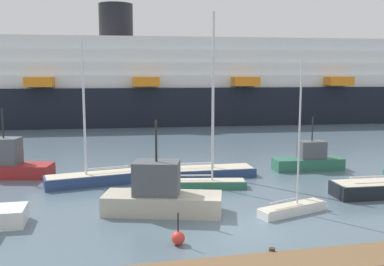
{
  "coord_description": "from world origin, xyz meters",
  "views": [
    {
      "loc": [
        -6.58,
        -19.44,
        7.4
      ],
      "look_at": [
        0.0,
        10.44,
        3.21
      ],
      "focal_mm": 41.4,
      "sensor_mm": 36.0,
      "label": 1
    }
  ],
  "objects_px": {
    "sailboat_0": "(206,181)",
    "sailboat_4": "(94,177)",
    "sailboat_1": "(293,206)",
    "fishing_boat_2": "(8,164)",
    "sailboat_5": "(205,169)",
    "fishing_boat_3": "(161,195)",
    "fishing_boat_1": "(309,160)",
    "channel_buoy_0": "(178,238)",
    "cruise_ship": "(232,85)"
  },
  "relations": [
    {
      "from": "sailboat_5",
      "to": "cruise_ship",
      "type": "relative_size",
      "value": 0.12
    },
    {
      "from": "sailboat_0",
      "to": "sailboat_1",
      "type": "relative_size",
      "value": 1.06
    },
    {
      "from": "channel_buoy_0",
      "to": "sailboat_4",
      "type": "bearing_deg",
      "value": 107.33
    },
    {
      "from": "fishing_boat_3",
      "to": "fishing_boat_2",
      "type": "bearing_deg",
      "value": -31.1
    },
    {
      "from": "fishing_boat_3",
      "to": "channel_buoy_0",
      "type": "height_order",
      "value": "fishing_boat_3"
    },
    {
      "from": "sailboat_4",
      "to": "channel_buoy_0",
      "type": "xyz_separation_m",
      "value": [
        3.55,
        -11.38,
        -0.19
      ]
    },
    {
      "from": "sailboat_4",
      "to": "sailboat_5",
      "type": "height_order",
      "value": "sailboat_5"
    },
    {
      "from": "sailboat_4",
      "to": "fishing_boat_1",
      "type": "height_order",
      "value": "sailboat_4"
    },
    {
      "from": "fishing_boat_2",
      "to": "channel_buoy_0",
      "type": "height_order",
      "value": "fishing_boat_2"
    },
    {
      "from": "fishing_boat_2",
      "to": "cruise_ship",
      "type": "bearing_deg",
      "value": -116.67
    },
    {
      "from": "fishing_boat_2",
      "to": "fishing_boat_3",
      "type": "height_order",
      "value": "fishing_boat_3"
    },
    {
      "from": "sailboat_0",
      "to": "fishing_boat_2",
      "type": "relative_size",
      "value": 1.36
    },
    {
      "from": "cruise_ship",
      "to": "sailboat_4",
      "type": "bearing_deg",
      "value": -116.17
    },
    {
      "from": "sailboat_4",
      "to": "fishing_boat_1",
      "type": "xyz_separation_m",
      "value": [
        16.1,
        1.14,
        0.29
      ]
    },
    {
      "from": "sailboat_4",
      "to": "sailboat_5",
      "type": "relative_size",
      "value": 0.81
    },
    {
      "from": "sailboat_4",
      "to": "fishing_boat_3",
      "type": "height_order",
      "value": "sailboat_4"
    },
    {
      "from": "sailboat_1",
      "to": "fishing_boat_3",
      "type": "distance_m",
      "value": 7.0
    },
    {
      "from": "fishing_boat_1",
      "to": "fishing_boat_2",
      "type": "bearing_deg",
      "value": 177.05
    },
    {
      "from": "sailboat_5",
      "to": "cruise_ship",
      "type": "bearing_deg",
      "value": 71.07
    },
    {
      "from": "sailboat_1",
      "to": "channel_buoy_0",
      "type": "height_order",
      "value": "sailboat_1"
    },
    {
      "from": "sailboat_1",
      "to": "fishing_boat_2",
      "type": "height_order",
      "value": "sailboat_1"
    },
    {
      "from": "channel_buoy_0",
      "to": "fishing_boat_2",
      "type": "bearing_deg",
      "value": 122.52
    },
    {
      "from": "sailboat_4",
      "to": "fishing_boat_3",
      "type": "distance_m",
      "value": 7.72
    },
    {
      "from": "sailboat_1",
      "to": "channel_buoy_0",
      "type": "bearing_deg",
      "value": -174.66
    },
    {
      "from": "fishing_boat_2",
      "to": "fishing_boat_1",
      "type": "bearing_deg",
      "value": -173.12
    },
    {
      "from": "sailboat_1",
      "to": "fishing_boat_3",
      "type": "height_order",
      "value": "sailboat_1"
    },
    {
      "from": "sailboat_4",
      "to": "channel_buoy_0",
      "type": "distance_m",
      "value": 11.92
    },
    {
      "from": "sailboat_5",
      "to": "fishing_boat_1",
      "type": "relative_size",
      "value": 2.15
    },
    {
      "from": "sailboat_0",
      "to": "sailboat_1",
      "type": "height_order",
      "value": "sailboat_0"
    },
    {
      "from": "sailboat_4",
      "to": "channel_buoy_0",
      "type": "height_order",
      "value": "sailboat_4"
    },
    {
      "from": "cruise_ship",
      "to": "sailboat_5",
      "type": "bearing_deg",
      "value": -106.32
    },
    {
      "from": "sailboat_1",
      "to": "sailboat_5",
      "type": "xyz_separation_m",
      "value": [
        -2.44,
        9.23,
        0.11
      ]
    },
    {
      "from": "fishing_boat_1",
      "to": "fishing_boat_2",
      "type": "distance_m",
      "value": 22.23
    },
    {
      "from": "fishing_boat_3",
      "to": "channel_buoy_0",
      "type": "relative_size",
      "value": 4.6
    },
    {
      "from": "fishing_boat_3",
      "to": "cruise_ship",
      "type": "relative_size",
      "value": 0.07
    },
    {
      "from": "sailboat_5",
      "to": "cruise_ship",
      "type": "height_order",
      "value": "cruise_ship"
    },
    {
      "from": "sailboat_0",
      "to": "sailboat_4",
      "type": "relative_size",
      "value": 0.91
    },
    {
      "from": "sailboat_4",
      "to": "fishing_boat_2",
      "type": "relative_size",
      "value": 1.5
    },
    {
      "from": "fishing_boat_3",
      "to": "sailboat_5",
      "type": "bearing_deg",
      "value": -102.88
    },
    {
      "from": "sailboat_1",
      "to": "fishing_boat_1",
      "type": "relative_size",
      "value": 1.49
    },
    {
      "from": "fishing_boat_1",
      "to": "fishing_boat_3",
      "type": "relative_size",
      "value": 0.82
    },
    {
      "from": "sailboat_5",
      "to": "sailboat_4",
      "type": "bearing_deg",
      "value": -173.16
    },
    {
      "from": "sailboat_0",
      "to": "fishing_boat_1",
      "type": "bearing_deg",
      "value": 31.99
    },
    {
      "from": "sailboat_0",
      "to": "cruise_ship",
      "type": "xyz_separation_m",
      "value": [
        13.74,
        38.02,
        5.09
      ]
    },
    {
      "from": "sailboat_4",
      "to": "fishing_boat_1",
      "type": "distance_m",
      "value": 16.15
    },
    {
      "from": "fishing_boat_2",
      "to": "fishing_boat_3",
      "type": "distance_m",
      "value": 14.11
    },
    {
      "from": "fishing_boat_2",
      "to": "channel_buoy_0",
      "type": "relative_size",
      "value": 4.38
    },
    {
      "from": "sailboat_0",
      "to": "sailboat_4",
      "type": "height_order",
      "value": "sailboat_4"
    },
    {
      "from": "sailboat_0",
      "to": "fishing_boat_3",
      "type": "xyz_separation_m",
      "value": [
        -3.62,
        -4.54,
        0.56
      ]
    },
    {
      "from": "fishing_boat_1",
      "to": "fishing_boat_3",
      "type": "xyz_separation_m",
      "value": [
        -12.65,
        -8.02,
        0.2
      ]
    }
  ]
}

